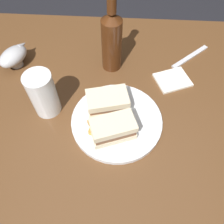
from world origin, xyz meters
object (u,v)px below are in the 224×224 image
plate (117,121)px  pint_glass (44,96)px  cider_bottle (112,40)px  fork (190,57)px  sandwich_half_left (107,102)px  gravy_boat (14,56)px  napkin (173,80)px  sandwich_half_right (113,129)px

plate → pint_glass: pint_glass is taller
plate → pint_glass: size_ratio=1.86×
cider_bottle → fork: bearing=-168.3°
sandwich_half_left → pint_glass: bearing=1.3°
plate → cider_bottle: 0.26m
plate → cider_bottle: bearing=-82.7°
sandwich_half_left → gravy_boat: bearing=-27.8°
pint_glass → napkin: size_ratio=1.31×
sandwich_half_right → cider_bottle: size_ratio=0.48×
sandwich_half_right → gravy_boat: bearing=-36.7°
sandwich_half_left → gravy_boat: sandwich_half_left is taller
sandwich_half_left → sandwich_half_right: (-0.02, 0.09, 0.00)m
pint_glass → plate: bearing=170.3°
plate → gravy_boat: (0.37, -0.22, 0.03)m
sandwich_half_left → napkin: (-0.21, -0.14, -0.04)m
pint_glass → sandwich_half_left: bearing=-178.7°
cider_bottle → fork: cider_bottle is taller
plate → napkin: size_ratio=2.44×
pint_glass → napkin: bearing=-160.4°
napkin → fork: bearing=-122.2°
sandwich_half_left → pint_glass: size_ratio=0.93×
napkin → sandwich_half_right: bearing=50.2°
cider_bottle → plate: bearing=97.3°
plate → fork: 0.39m
plate → sandwich_half_right: bearing=80.8°
sandwich_half_left → napkin: bearing=-147.2°
sandwich_half_left → sandwich_half_right: 0.09m
cider_bottle → napkin: cider_bottle is taller
sandwich_half_right → napkin: size_ratio=1.22×
sandwich_half_right → pint_glass: (0.21, -0.09, 0.02)m
sandwich_half_left → napkin: sandwich_half_left is taller
pint_glass → gravy_boat: bearing=-49.7°
cider_bottle → fork: size_ratio=1.55×
gravy_boat → fork: gravy_boat is taller
plate → pint_glass: bearing=-9.7°
pint_glass → fork: (-0.47, -0.26, -0.06)m
pint_glass → gravy_boat: pint_glass is taller
sandwich_half_left → sandwich_half_right: size_ratio=1.00×
sandwich_half_left → pint_glass: 0.18m
sandwich_half_right → fork: 0.44m
sandwich_half_right → cider_bottle: 0.29m
plate → fork: (-0.26, -0.30, -0.00)m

